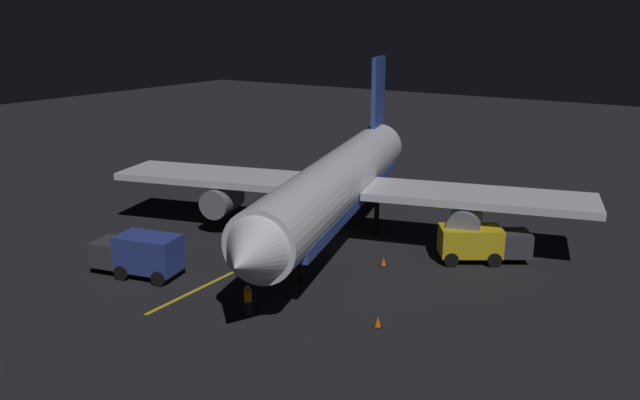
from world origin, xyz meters
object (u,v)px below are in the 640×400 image
object	(u,v)px
traffic_cone_near_right	(378,322)
catering_truck	(480,243)
baggage_truck	(141,255)
airliner	(339,183)
ground_crew_worker	(248,301)
traffic_cone_near_left	(383,262)

from	to	relation	value
traffic_cone_near_right	catering_truck	bearing A→B (deg)	-95.52
catering_truck	baggage_truck	bearing A→B (deg)	39.72
airliner	traffic_cone_near_right	size ratio (longest dim) A/B	60.95
baggage_truck	ground_crew_worker	distance (m)	8.90
traffic_cone_near_right	ground_crew_worker	bearing A→B (deg)	23.10
baggage_truck	traffic_cone_near_right	bearing A→B (deg)	-173.07
airliner	traffic_cone_near_right	distance (m)	13.82
airliner	catering_truck	size ratio (longest dim) A/B	5.75
airliner	baggage_truck	xyz separation A→B (m)	(6.45, 11.98, -2.77)
ground_crew_worker	traffic_cone_near_right	bearing A→B (deg)	-156.90
airliner	ground_crew_worker	distance (m)	13.39
catering_truck	traffic_cone_near_left	bearing A→B (deg)	40.95
airliner	ground_crew_worker	world-z (taller)	airliner
traffic_cone_near_right	baggage_truck	bearing A→B (deg)	6.93
ground_crew_worker	traffic_cone_near_left	size ratio (longest dim) A/B	3.16
airliner	catering_truck	xyz separation A→B (m)	(-9.67, -1.41, -2.89)
catering_truck	traffic_cone_near_right	distance (m)	11.66
traffic_cone_near_left	catering_truck	bearing A→B (deg)	-139.05
traffic_cone_near_left	traffic_cone_near_right	xyz separation A→B (m)	(-3.59, 7.48, 0.00)
catering_truck	ground_crew_worker	size ratio (longest dim) A/B	3.35
baggage_truck	traffic_cone_near_right	world-z (taller)	baggage_truck
baggage_truck	catering_truck	world-z (taller)	baggage_truck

